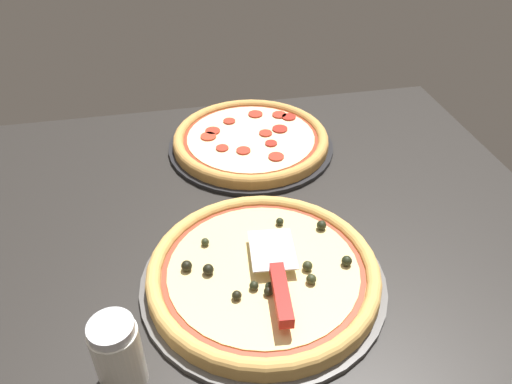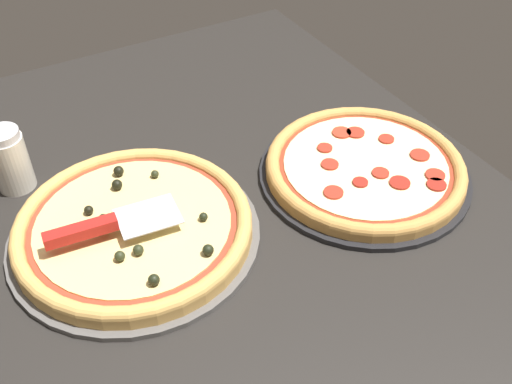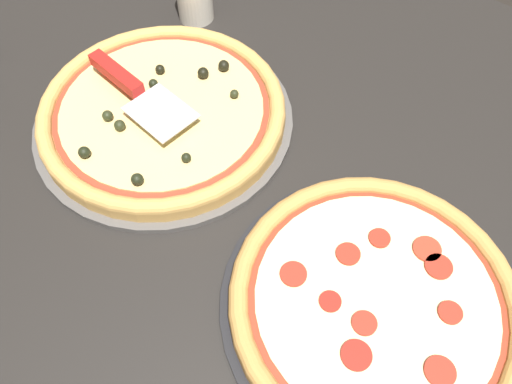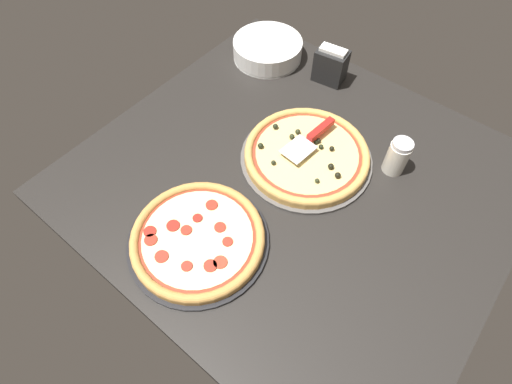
% 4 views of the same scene
% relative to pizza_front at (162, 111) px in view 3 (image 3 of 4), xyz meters
% --- Properties ---
extents(ground_plane, '(1.23, 1.15, 0.04)m').
position_rel_pizza_front_xyz_m(ground_plane, '(-0.01, 0.07, -0.04)').
color(ground_plane, black).
extents(pizza_pan_front, '(0.41, 0.41, 0.01)m').
position_rel_pizza_front_xyz_m(pizza_pan_front, '(-0.00, -0.00, -0.02)').
color(pizza_pan_front, '#565451').
rests_on(pizza_pan_front, ground_plane).
extents(pizza_front, '(0.39, 0.39, 0.04)m').
position_rel_pizza_front_xyz_m(pizza_front, '(0.00, 0.00, 0.00)').
color(pizza_front, tan).
rests_on(pizza_front, pizza_pan_front).
extents(pizza_pan_back, '(0.38, 0.38, 0.01)m').
position_rel_pizza_front_xyz_m(pizza_pan_back, '(0.06, 0.42, -0.02)').
color(pizza_pan_back, black).
rests_on(pizza_pan_back, ground_plane).
extents(pizza_back, '(0.36, 0.36, 0.03)m').
position_rel_pizza_front_xyz_m(pizza_back, '(0.06, 0.42, -0.00)').
color(pizza_back, '#C68E47').
rests_on(pizza_back, pizza_pan_back).
extents(serving_spatula, '(0.08, 0.21, 0.02)m').
position_rel_pizza_front_xyz_m(serving_spatula, '(0.01, -0.06, 0.03)').
color(serving_spatula, silver).
rests_on(serving_spatula, pizza_front).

